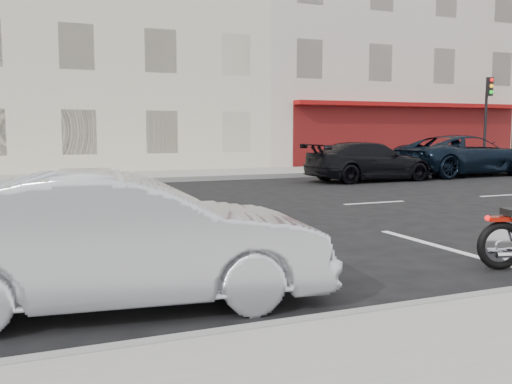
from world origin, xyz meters
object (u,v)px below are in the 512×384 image
Objects in this scene: car_far at (369,162)px; suv_far at (464,155)px; sedan_silver at (123,240)px; fire_hydrant at (456,156)px; traffic_light at (487,110)px.

suv_far is at bearing -83.63° from car_far.
sedan_silver is 0.88× the size of car_far.
suv_far reaches higher than sedan_silver.
car_far is (-4.56, -0.61, -0.10)m from suv_far.
car_far is at bearing -152.15° from fire_hydrant.
traffic_light is at bearing -56.15° from suv_far.
traffic_light reaches higher than car_far.
sedan_silver is (-18.18, -13.94, -1.91)m from traffic_light.
sedan_silver is at bearing 135.63° from car_far.
fire_hydrant is 21.85m from sedan_silver.
fire_hydrant is 0.16× the size of car_far.
fire_hydrant is 0.13× the size of suv_far.
car_far is at bearing 94.69° from suv_far.
suv_far is (-3.82, -2.86, -1.81)m from traffic_light.
traffic_light is at bearing -6.36° from fire_hydrant.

